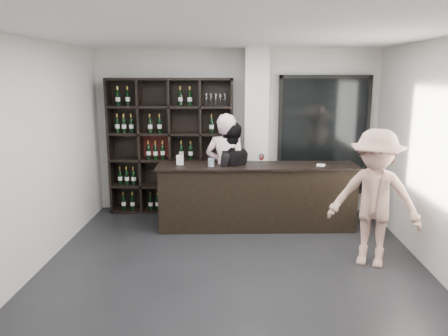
{
  "coord_description": "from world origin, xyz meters",
  "views": [
    {
      "loc": [
        0.05,
        -5.05,
        2.46
      ],
      "look_at": [
        -0.16,
        1.1,
        1.14
      ],
      "focal_mm": 35.0,
      "sensor_mm": 36.0,
      "label": 1
    }
  ],
  "objects_px": {
    "taster_black": "(229,175)",
    "tasting_counter": "(257,197)",
    "taster_pink": "(226,171)",
    "wine_shelf": "(171,147)",
    "customer": "(374,199)"
  },
  "relations": [
    {
      "from": "wine_shelf",
      "to": "taster_pink",
      "type": "xyz_separation_m",
      "value": [
        1.0,
        -0.72,
        -0.27
      ]
    },
    {
      "from": "taster_pink",
      "to": "taster_black",
      "type": "relative_size",
      "value": 1.09
    },
    {
      "from": "wine_shelf",
      "to": "tasting_counter",
      "type": "height_order",
      "value": "wine_shelf"
    },
    {
      "from": "taster_black",
      "to": "tasting_counter",
      "type": "bearing_deg",
      "value": 153.29
    },
    {
      "from": "wine_shelf",
      "to": "taster_pink",
      "type": "relative_size",
      "value": 1.29
    },
    {
      "from": "taster_pink",
      "to": "taster_black",
      "type": "xyz_separation_m",
      "value": [
        0.05,
        0.0,
        -0.07
      ]
    },
    {
      "from": "wine_shelf",
      "to": "customer",
      "type": "xyz_separation_m",
      "value": [
        2.95,
        -2.17,
        -0.3
      ]
    },
    {
      "from": "tasting_counter",
      "to": "taster_black",
      "type": "distance_m",
      "value": 0.57
    },
    {
      "from": "wine_shelf",
      "to": "tasting_counter",
      "type": "relative_size",
      "value": 0.75
    },
    {
      "from": "taster_pink",
      "to": "taster_black",
      "type": "distance_m",
      "value": 0.09
    },
    {
      "from": "wine_shelf",
      "to": "tasting_counter",
      "type": "distance_m",
      "value": 1.84
    },
    {
      "from": "taster_pink",
      "to": "customer",
      "type": "relative_size",
      "value": 1.04
    },
    {
      "from": "wine_shelf",
      "to": "customer",
      "type": "relative_size",
      "value": 1.33
    },
    {
      "from": "taster_pink",
      "to": "taster_black",
      "type": "bearing_deg",
      "value": -167.43
    },
    {
      "from": "wine_shelf",
      "to": "tasting_counter",
      "type": "bearing_deg",
      "value": -28.52
    }
  ]
}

